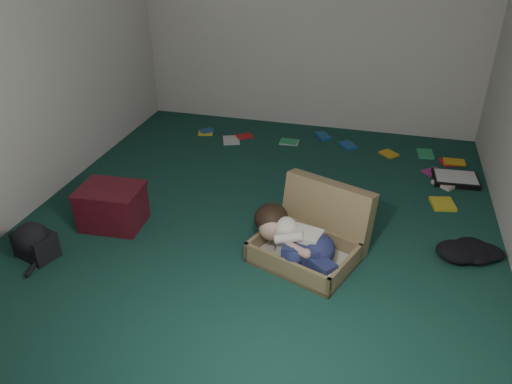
% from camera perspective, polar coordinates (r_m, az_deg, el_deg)
% --- Properties ---
extents(floor, '(4.50, 4.50, 0.00)m').
position_cam_1_polar(floor, '(4.37, 0.51, -3.05)').
color(floor, '#163F35').
rests_on(floor, ground).
extents(wall_back, '(4.50, 0.00, 4.50)m').
position_cam_1_polar(wall_back, '(5.98, 6.30, 19.28)').
color(wall_back, silver).
rests_on(wall_back, ground).
extents(wall_front, '(4.50, 0.00, 4.50)m').
position_cam_1_polar(wall_front, '(1.91, -16.50, -5.33)').
color(wall_front, silver).
rests_on(wall_front, ground).
extents(wall_left, '(0.00, 4.50, 4.50)m').
position_cam_1_polar(wall_left, '(4.72, -24.45, 14.14)').
color(wall_left, silver).
rests_on(wall_left, ground).
extents(suitcase, '(0.94, 0.93, 0.54)m').
position_cam_1_polar(suitcase, '(3.89, 6.59, -4.94)').
color(suitcase, olive).
rests_on(suitcase, floor).
extents(person, '(0.72, 0.58, 0.34)m').
position_cam_1_polar(person, '(3.75, 4.53, -5.45)').
color(person, silver).
rests_on(person, suitcase).
extents(maroon_bin, '(0.54, 0.43, 0.35)m').
position_cam_1_polar(maroon_bin, '(4.37, -16.12, -1.60)').
color(maroon_bin, '#51101B').
rests_on(maroon_bin, floor).
extents(backpack, '(0.46, 0.41, 0.23)m').
position_cam_1_polar(backpack, '(4.22, -23.91, -5.41)').
color(backpack, black).
rests_on(backpack, floor).
extents(clothing_pile, '(0.49, 0.43, 0.13)m').
position_cam_1_polar(clothing_pile, '(4.24, 23.17, -5.81)').
color(clothing_pile, black).
rests_on(clothing_pile, floor).
extents(paper_tray, '(0.45, 0.35, 0.06)m').
position_cam_1_polar(paper_tray, '(5.32, 21.85, 1.40)').
color(paper_tray, black).
rests_on(paper_tray, floor).
extents(book_scatter, '(3.04, 1.52, 0.02)m').
position_cam_1_polar(book_scatter, '(5.60, 10.31, 4.34)').
color(book_scatter, gold).
rests_on(book_scatter, floor).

